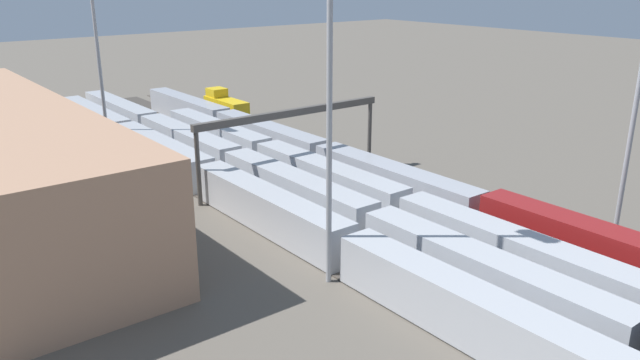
# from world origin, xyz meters

# --- Properties ---
(ground_plane) EXTENTS (400.00, 400.00, 0.00)m
(ground_plane) POSITION_xyz_m (0.00, 0.00, 0.00)
(ground_plane) COLOR #60594F
(track_bed_0) EXTENTS (140.00, 2.80, 0.12)m
(track_bed_0) POSITION_xyz_m (0.00, -10.00, 0.06)
(track_bed_0) COLOR #4C443D
(track_bed_0) RESTS_ON ground_plane
(track_bed_1) EXTENTS (140.00, 2.80, 0.12)m
(track_bed_1) POSITION_xyz_m (0.00, -5.00, 0.06)
(track_bed_1) COLOR #3D3833
(track_bed_1) RESTS_ON ground_plane
(track_bed_2) EXTENTS (140.00, 2.80, 0.12)m
(track_bed_2) POSITION_xyz_m (0.00, 0.00, 0.06)
(track_bed_2) COLOR #4C443D
(track_bed_2) RESTS_ON ground_plane
(track_bed_3) EXTENTS (140.00, 2.80, 0.12)m
(track_bed_3) POSITION_xyz_m (0.00, 5.00, 0.06)
(track_bed_3) COLOR #4C443D
(track_bed_3) RESTS_ON ground_plane
(track_bed_4) EXTENTS (140.00, 2.80, 0.12)m
(track_bed_4) POSITION_xyz_m (0.00, 10.00, 0.06)
(track_bed_4) COLOR #4C443D
(track_bed_4) RESTS_ON ground_plane
(train_on_track_3) EXTENTS (114.80, 3.06, 4.40)m
(train_on_track_3) POSITION_xyz_m (2.58, 5.00, 2.07)
(train_on_track_3) COLOR black
(train_on_track_3) RESTS_ON ground_plane
(train_on_track_2) EXTENTS (90.60, 3.00, 4.40)m
(train_on_track_2) POSITION_xyz_m (-9.31, 0.00, 2.09)
(train_on_track_2) COLOR black
(train_on_track_2) RESTS_ON ground_plane
(train_on_track_0) EXTENTS (10.00, 3.00, 5.00)m
(train_on_track_0) POSITION_xyz_m (40.70, -10.00, 2.16)
(train_on_track_0) COLOR gold
(train_on_track_0) RESTS_ON ground_plane
(train_on_track_4) EXTENTS (119.80, 3.00, 3.80)m
(train_on_track_4) POSITION_xyz_m (-2.16, 10.00, 2.02)
(train_on_track_4) COLOR #B7BABF
(train_on_track_4) RESTS_ON ground_plane
(train_on_track_1) EXTENTS (90.60, 3.00, 4.40)m
(train_on_track_1) POSITION_xyz_m (9.72, -5.00, 2.09)
(train_on_track_1) COLOR maroon
(train_on_track_1) RESTS_ON ground_plane
(light_mast_1) EXTENTS (2.80, 0.70, 26.84)m
(light_mast_1) POSITION_xyz_m (31.00, 13.32, 17.13)
(light_mast_1) COLOR #9EA0A5
(light_mast_1) RESTS_ON ground_plane
(light_mast_3) EXTENTS (2.80, 0.70, 27.38)m
(light_mast_3) POSITION_xyz_m (-14.17, 12.11, 17.43)
(light_mast_3) COLOR #9EA0A5
(light_mast_3) RESTS_ON ground_plane
(signal_gantry) EXTENTS (0.70, 25.00, 8.80)m
(signal_gantry) POSITION_xyz_m (7.61, 0.00, 7.42)
(signal_gantry) COLOR #4C4742
(signal_gantry) RESTS_ON ground_plane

